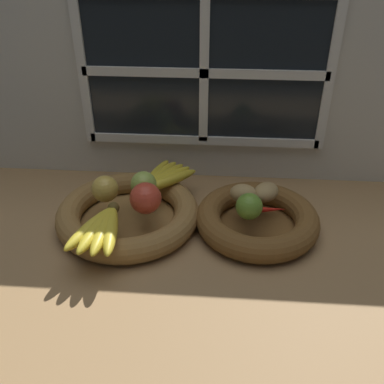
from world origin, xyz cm
name	(u,v)px	position (x,y,z in cm)	size (l,w,h in cm)	color
ground_plane	(196,239)	(0.00, 0.00, -1.50)	(140.00, 90.00, 3.00)	#9E774C
back_wall	(204,82)	(0.00, 29.77, 27.88)	(140.00, 4.60, 55.00)	silver
fruit_bowl_left	(128,214)	(-17.16, 3.05, 2.81)	(35.10, 35.10, 5.97)	olive
fruit_bowl_right	(257,220)	(14.54, 3.05, 2.82)	(29.87, 29.87, 5.97)	brown
apple_green_back	(144,184)	(-13.61, 7.07, 9.18)	(6.41, 6.41, 6.41)	#99B74C
apple_red_right	(146,197)	(-11.90, 0.45, 9.69)	(7.43, 7.43, 7.43)	#CC422D
apple_golden_left	(105,189)	(-22.52, 4.01, 9.25)	(6.56, 6.56, 6.56)	gold
banana_bunch_front	(101,229)	(-20.27, -9.45, 7.52)	(12.04, 18.67, 3.09)	yellow
banana_bunch_back	(162,178)	(-9.92, 13.62, 7.33)	(14.94, 18.01, 2.71)	gold
potato_oblong	(244,194)	(11.05, 5.77, 8.29)	(6.91, 5.34, 4.63)	#A38451
potato_back	(266,192)	(16.48, 7.32, 8.10)	(7.42, 5.53, 4.25)	#A38451
lime_near	(249,206)	(12.03, -0.71, 9.07)	(6.20, 6.20, 6.20)	olive
chili_pepper	(265,210)	(15.96, 1.15, 7.09)	(2.24, 2.24, 10.01)	red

